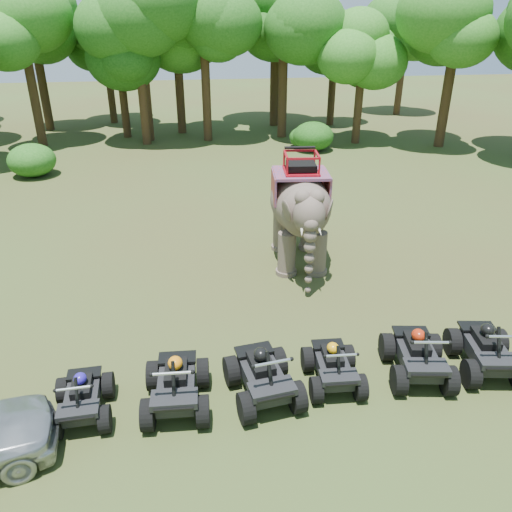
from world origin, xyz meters
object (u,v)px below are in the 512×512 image
(atv_3, at_px, (334,361))
(atv_0, at_px, (81,393))
(atv_5, at_px, (488,344))
(atv_2, at_px, (263,370))
(elephant, at_px, (300,208))
(atv_1, at_px, (176,379))
(atv_4, at_px, (419,350))

(atv_3, bearing_deg, atv_0, -174.54)
(atv_3, height_order, atv_5, atv_5)
(atv_2, bearing_deg, elephant, 62.51)
(atv_1, bearing_deg, atv_2, 3.54)
(elephant, distance_m, atv_5, 6.95)
(atv_0, distance_m, atv_1, 1.90)
(atv_2, distance_m, atv_5, 5.21)
(atv_0, xyz_separation_m, atv_4, (7.27, 0.22, 0.10))
(elephant, height_order, atv_0, elephant)
(elephant, bearing_deg, atv_0, -127.33)
(elephant, xyz_separation_m, atv_4, (1.36, -6.11, -1.16))
(atv_1, xyz_separation_m, atv_3, (3.42, 0.19, -0.08))
(elephant, height_order, atv_5, elephant)
(atv_0, bearing_deg, atv_5, -1.44)
(atv_0, bearing_deg, atv_2, -2.12)
(atv_0, xyz_separation_m, atv_2, (3.72, 0.03, 0.11))
(atv_2, height_order, atv_3, atv_2)
(elephant, relative_size, atv_1, 2.39)
(atv_3, bearing_deg, atv_5, 2.75)
(atv_0, distance_m, atv_4, 7.28)
(elephant, distance_m, atv_2, 6.77)
(atv_5, bearing_deg, atv_2, -169.18)
(atv_1, bearing_deg, atv_3, 6.33)
(elephant, relative_size, atv_3, 2.72)
(elephant, xyz_separation_m, atv_5, (3.01, -6.15, -1.16))
(atv_1, height_order, atv_3, atv_1)
(atv_1, bearing_deg, atv_4, 5.25)
(elephant, bearing_deg, atv_3, -89.87)
(atv_3, relative_size, atv_5, 0.88)
(atv_4, bearing_deg, atv_3, -170.63)
(atv_0, bearing_deg, elephant, 44.37)
(atv_3, bearing_deg, elephant, 87.64)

